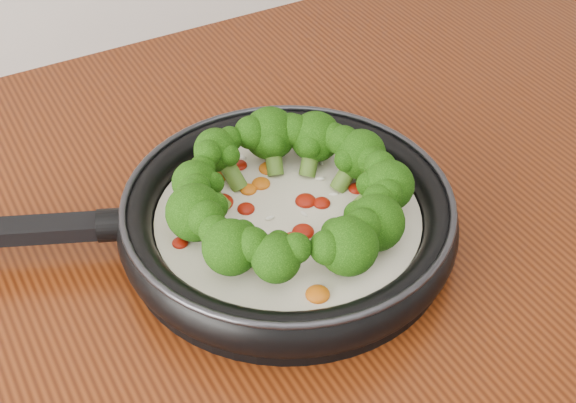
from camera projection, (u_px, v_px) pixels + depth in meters
skillet at (286, 213)px, 0.77m from camera, size 0.53×0.42×0.09m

